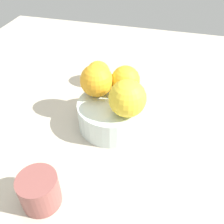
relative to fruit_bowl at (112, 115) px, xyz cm
name	(u,v)px	position (x,y,z in cm)	size (l,w,h in cm)	color
ground_plane	(112,127)	(0.00, 0.00, -3.76)	(110.00, 110.00, 2.00)	#BCB29E
fruit_bowl	(112,115)	(0.00, 0.00, 0.00)	(14.54, 14.54, 5.77)	silver
orange_in_bowl_0	(127,98)	(-3.57, 2.18, 6.63)	(7.25, 7.25, 7.25)	yellow
orange_in_bowl_1	(97,80)	(3.96, -2.39, 6.46)	(6.90, 6.90, 6.90)	#F9A823
orange_in_bowl_2	(125,80)	(-1.70, -4.64, 6.07)	(6.12, 6.12, 6.12)	yellow
orange_loose_0	(98,73)	(7.66, -14.79, 0.36)	(6.25, 6.25, 6.25)	yellow
ceramic_cup	(39,191)	(6.29, 20.81, 0.19)	(6.40, 6.40, 5.89)	#8C4C47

